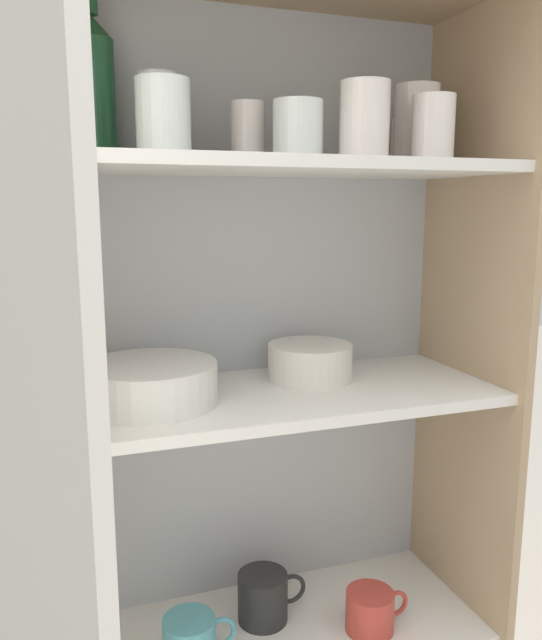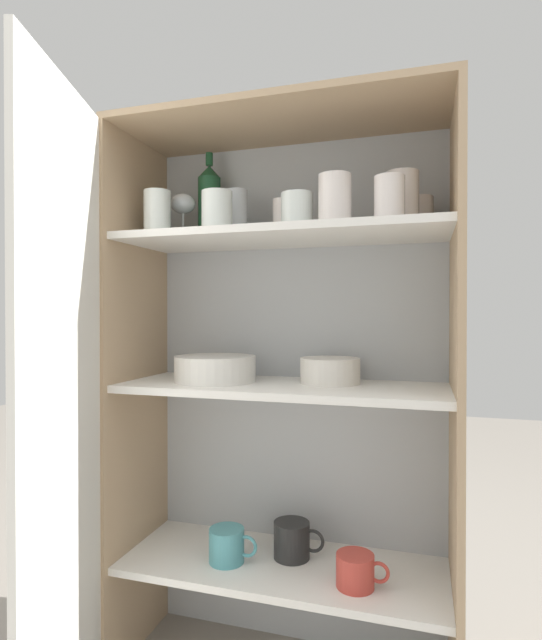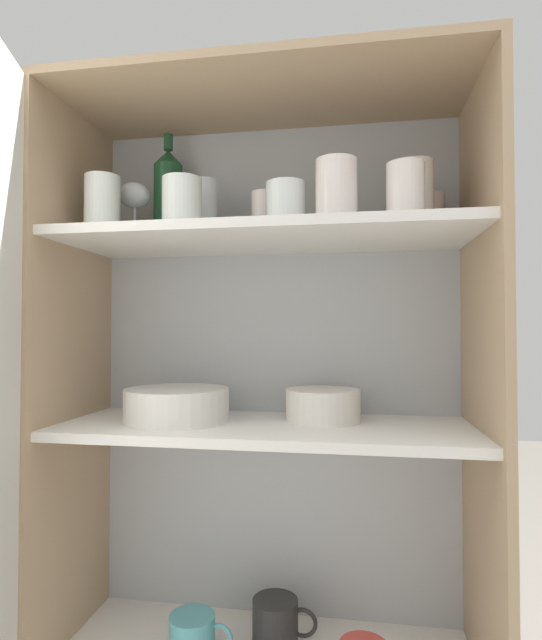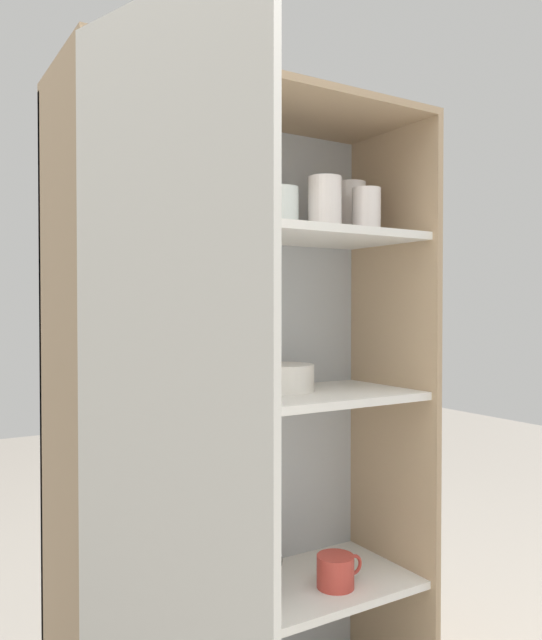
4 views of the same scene
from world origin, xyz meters
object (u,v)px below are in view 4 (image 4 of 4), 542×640
Objects in this scene: wine_bottle at (135,173)px; plate_stack_white at (177,388)px; mixing_bowl_large at (282,376)px; coffee_mug_primary at (205,600)px.

wine_bottle reaches higher than plate_stack_white.
mixing_bowl_large is at bearing 9.97° from plate_stack_white.
wine_bottle is at bearing 122.01° from plate_stack_white.
wine_bottle is 1.64× the size of mixing_bowl_large.
coffee_mug_primary is at bearing -160.91° from mixing_bowl_large.
coffee_mug_primary is (0.05, -0.04, -0.48)m from plate_stack_white.
plate_stack_white is 0.32m from mixing_bowl_large.
mixing_bowl_large is (0.32, 0.06, 0.00)m from plate_stack_white.
coffee_mug_primary is (0.11, -0.13, -0.97)m from wine_bottle.
plate_stack_white is 1.69× the size of coffee_mug_primary.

